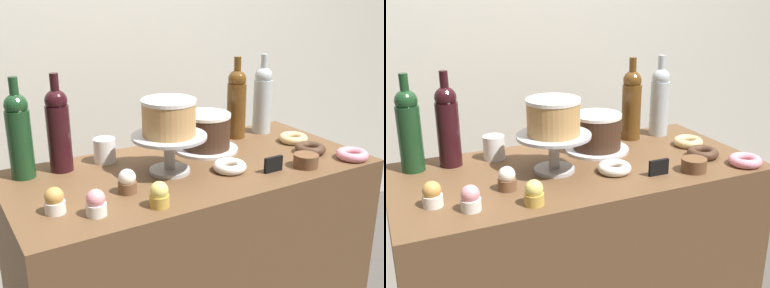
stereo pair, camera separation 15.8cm
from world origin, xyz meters
TOP-DOWN VIEW (x-y plane):
  - back_wall at (0.00, 0.87)m, footprint 6.00×0.05m
  - display_counter at (0.00, 0.00)m, footprint 1.23×0.59m
  - cake_stand_pedestal at (-0.09, -0.01)m, footprint 0.25×0.25m
  - white_layer_cake at (-0.09, -0.01)m, footprint 0.18×0.18m
  - silver_serving_platter at (0.13, 0.12)m, footprint 0.24×0.24m
  - chocolate_round_cake at (0.13, 0.12)m, footprint 0.18×0.18m
  - wine_bottle_amber at (0.32, 0.19)m, footprint 0.08×0.08m
  - wine_bottle_clear at (0.45, 0.20)m, footprint 0.08×0.08m
  - wine_bottle_dark_red at (-0.39, 0.19)m, footprint 0.08×0.08m
  - wine_bottle_green at (-0.51, 0.19)m, footprint 0.08×0.08m
  - cupcake_vanilla at (-0.27, -0.09)m, footprint 0.06×0.06m
  - cupcake_lemon at (-0.24, -0.22)m, footprint 0.06×0.06m
  - cupcake_strawberry at (-0.40, -0.18)m, footprint 0.06×0.06m
  - cupcake_caramel at (-0.50, -0.11)m, footprint 0.06×0.06m
  - donut_chocolate at (0.45, -0.10)m, footprint 0.11×0.11m
  - donut_glazed at (0.48, 0.02)m, footprint 0.11×0.11m
  - donut_sugar at (0.09, -0.10)m, footprint 0.11×0.11m
  - donut_pink at (0.53, -0.23)m, footprint 0.11×0.11m
  - cookie_stack at (0.33, -0.20)m, footprint 0.08×0.08m
  - price_sign_chalkboard at (0.21, -0.18)m, footprint 0.07×0.01m
  - coffee_cup_ceramic at (-0.24, 0.19)m, footprint 0.08×0.08m

SIDE VIEW (x-z plane):
  - display_counter at x=0.00m, z-range 0.00..0.93m
  - silver_serving_platter at x=0.13m, z-range 0.93..0.94m
  - donut_chocolate at x=0.45m, z-range 0.93..0.96m
  - donut_glazed at x=0.48m, z-range 0.93..0.96m
  - donut_sugar at x=0.09m, z-range 0.93..0.96m
  - donut_pink at x=0.53m, z-range 0.93..0.96m
  - cookie_stack at x=0.33m, z-range 0.93..0.97m
  - price_sign_chalkboard at x=0.21m, z-range 0.93..0.98m
  - cupcake_vanilla at x=-0.27m, z-range 0.93..1.00m
  - cupcake_lemon at x=-0.24m, z-range 0.93..1.00m
  - cupcake_strawberry at x=-0.40m, z-range 0.93..1.00m
  - cupcake_caramel at x=-0.50m, z-range 0.93..1.00m
  - coffee_cup_ceramic at x=-0.24m, z-range 0.93..1.01m
  - chocolate_round_cake at x=0.13m, z-range 0.94..1.07m
  - cake_stand_pedestal at x=-0.09m, z-range 0.95..1.08m
  - wine_bottle_amber at x=0.32m, z-range 0.91..1.24m
  - wine_bottle_clear at x=0.45m, z-range 0.91..1.24m
  - wine_bottle_dark_red at x=-0.39m, z-range 0.91..1.24m
  - wine_bottle_green at x=-0.51m, z-range 0.91..1.24m
  - white_layer_cake at x=-0.09m, z-range 1.06..1.17m
  - back_wall at x=0.00m, z-range 0.00..2.60m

